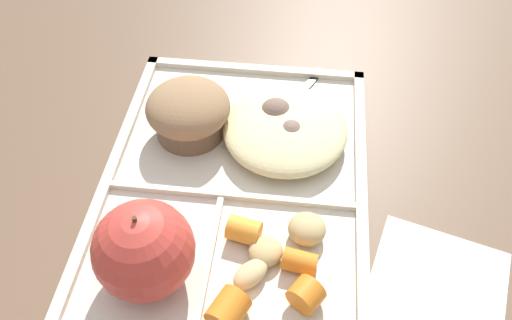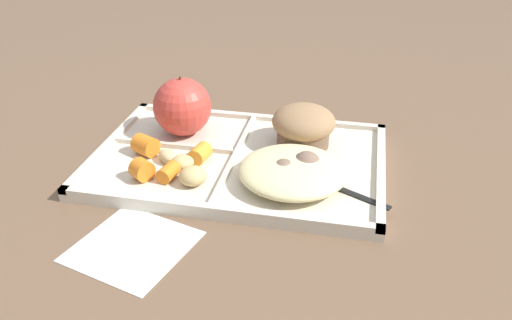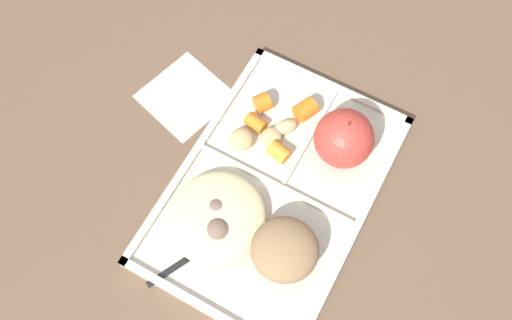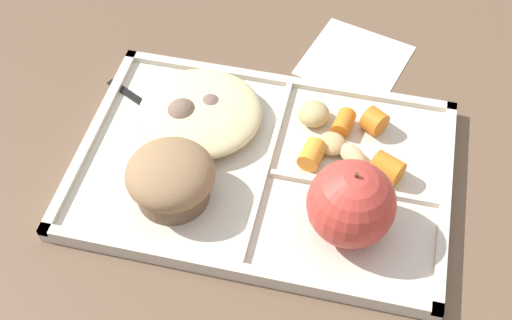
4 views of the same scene
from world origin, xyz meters
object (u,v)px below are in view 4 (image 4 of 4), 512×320
bran_muffin (171,178)px  lunch_tray (263,169)px  green_apple (351,204)px  plastic_fork (165,118)px

bran_muffin → lunch_tray: bearing=-144.6°
green_apple → plastic_fork: green_apple is taller
lunch_tray → green_apple: size_ratio=4.39×
lunch_tray → green_apple: 0.12m
bran_muffin → plastic_fork: size_ratio=0.60×
green_apple → bran_muffin: 0.18m
green_apple → bran_muffin: bearing=-0.0°
bran_muffin → plastic_fork: (0.04, -0.10, -0.03)m
plastic_fork → bran_muffin: bearing=112.3°
plastic_fork → lunch_tray: bearing=161.2°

